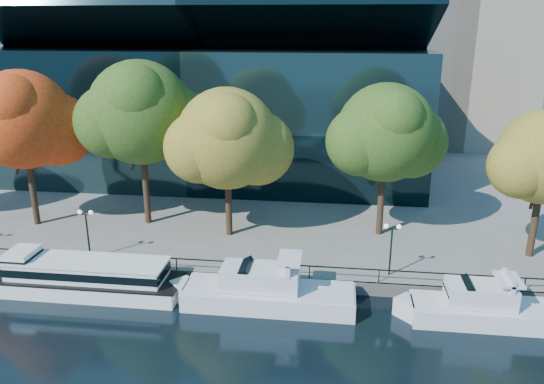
# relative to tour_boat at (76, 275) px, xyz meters

# --- Properties ---
(ground) EXTENTS (160.00, 160.00, 0.00)m
(ground) POSITION_rel_tour_boat_xyz_m (6.82, -0.90, -1.31)
(ground) COLOR black
(ground) RESTS_ON ground
(promenade) EXTENTS (90.00, 67.08, 1.00)m
(promenade) POSITION_rel_tour_boat_xyz_m (6.82, 35.48, -0.81)
(promenade) COLOR slate
(promenade) RESTS_ON ground
(railing) EXTENTS (88.20, 0.08, 0.99)m
(railing) POSITION_rel_tour_boat_xyz_m (6.82, 2.35, 0.63)
(railing) COLOR black
(railing) RESTS_ON promenade
(convention_building) EXTENTS (50.00, 24.57, 21.43)m
(convention_building) POSITION_rel_tour_boat_xyz_m (2.82, 30.89, 7.19)
(convention_building) COLOR black
(convention_building) RESTS_ON ground
(tour_boat) EXTENTS (16.25, 3.62, 3.08)m
(tour_boat) POSITION_rel_tour_boat_xyz_m (0.00, 0.00, 0.00)
(tour_boat) COLOR white
(tour_boat) RESTS_ON ground
(cruiser_near) EXTENTS (13.13, 3.38, 3.80)m
(cruiser_near) POSITION_rel_tour_boat_xyz_m (13.66, -0.27, -0.13)
(cruiser_near) COLOR silver
(cruiser_near) RESTS_ON ground
(cruiser_far) EXTENTS (10.73, 2.97, 3.51)m
(cruiser_far) POSITION_rel_tour_boat_xyz_m (28.11, -0.54, -0.20)
(cruiser_far) COLOR silver
(cruiser_far) RESTS_ON ground
(tree_1) EXTENTS (10.84, 8.89, 14.04)m
(tree_1) POSITION_rel_tour_boat_xyz_m (-8.67, 10.00, 9.21)
(tree_1) COLOR black
(tree_1) RESTS_ON promenade
(tree_2) EXTENTS (11.42, 9.36, 14.84)m
(tree_2) POSITION_rel_tour_boat_xyz_m (1.46, 11.58, 9.76)
(tree_2) COLOR black
(tree_2) RESTS_ON promenade
(tree_3) EXTENTS (10.65, 8.73, 12.84)m
(tree_3) POSITION_rel_tour_boat_xyz_m (9.51, 9.75, 8.09)
(tree_3) COLOR black
(tree_3) RESTS_ON promenade
(tree_4) EXTENTS (10.33, 8.47, 13.19)m
(tree_4) POSITION_rel_tour_boat_xyz_m (22.60, 11.57, 8.56)
(tree_4) COLOR black
(tree_4) RESTS_ON promenade
(lamp_1) EXTENTS (1.26, 0.36, 4.03)m
(lamp_1) POSITION_rel_tour_boat_xyz_m (-0.64, 3.60, 2.67)
(lamp_1) COLOR black
(lamp_1) RESTS_ON promenade
(lamp_2) EXTENTS (1.26, 0.36, 4.03)m
(lamp_2) POSITION_rel_tour_boat_xyz_m (22.66, 3.60, 2.67)
(lamp_2) COLOR black
(lamp_2) RESTS_ON promenade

